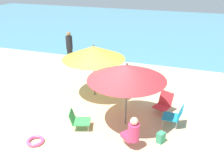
% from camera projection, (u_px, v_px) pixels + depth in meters
% --- Properties ---
extents(ground_plane, '(40.00, 40.00, 0.00)m').
position_uv_depth(ground_plane, '(102.00, 121.00, 7.56)').
color(ground_plane, '#CCB789').
extents(sea_water, '(40.00, 16.00, 0.01)m').
position_uv_depth(sea_water, '(165.00, 28.00, 18.92)').
color(sea_water, teal).
rests_on(sea_water, ground_plane).
extents(umbrella_red, '(2.15, 2.15, 1.88)m').
position_uv_depth(umbrella_red, '(127.00, 72.00, 6.79)').
color(umbrella_red, '#4C4C51').
rests_on(umbrella_red, ground_plane).
extents(umbrella_yellow, '(2.10, 2.10, 1.85)m').
position_uv_depth(umbrella_yellow, '(94.00, 53.00, 8.46)').
color(umbrella_yellow, '#4C4C51').
rests_on(umbrella_yellow, ground_plane).
extents(beach_chair_a, '(0.62, 0.66, 0.64)m').
position_uv_depth(beach_chair_a, '(164.00, 103.00, 7.96)').
color(beach_chair_a, red).
rests_on(beach_chair_a, ground_plane).
extents(beach_chair_b, '(0.55, 0.47, 0.62)m').
position_uv_depth(beach_chair_b, '(175.00, 115.00, 7.23)').
color(beach_chair_b, teal).
rests_on(beach_chair_b, ground_plane).
extents(beach_chair_c, '(0.68, 0.61, 0.54)m').
position_uv_depth(beach_chair_c, '(78.00, 120.00, 7.14)').
color(beach_chair_c, '#33934C').
rests_on(beach_chair_c, ground_plane).
extents(beach_chair_d, '(0.67, 0.67, 0.57)m').
position_uv_depth(beach_chair_d, '(130.00, 82.00, 9.45)').
color(beach_chair_d, navy).
rests_on(beach_chair_d, ground_plane).
extents(person_a, '(0.29, 0.29, 1.59)m').
position_uv_depth(person_a, '(70.00, 49.00, 11.38)').
color(person_a, black).
rests_on(person_a, ground_plane).
extents(person_b, '(0.51, 0.47, 0.91)m').
position_uv_depth(person_b, '(132.00, 132.00, 6.29)').
color(person_b, '#DB3866').
rests_on(person_b, ground_plane).
extents(swim_ring, '(0.46, 0.46, 0.09)m').
position_uv_depth(swim_ring, '(35.00, 141.00, 6.65)').
color(swim_ring, '#E54C7F').
rests_on(swim_ring, ground_plane).
extents(beach_bag, '(0.24, 0.26, 0.29)m').
position_uv_depth(beach_bag, '(161.00, 137.00, 6.62)').
color(beach_bag, '#389970').
rests_on(beach_bag, ground_plane).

